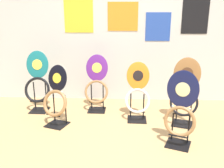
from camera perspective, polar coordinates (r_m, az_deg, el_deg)
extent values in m
plane|color=tan|center=(2.83, 3.29, -17.72)|extent=(14.00, 14.00, 0.00)
cube|color=silver|center=(4.41, 3.35, 12.78)|extent=(8.00, 0.06, 2.60)
cube|color=yellow|center=(4.44, -7.65, 15.48)|extent=(0.50, 0.01, 0.60)
cube|color=black|center=(4.53, 18.56, 15.08)|extent=(0.44, 0.01, 0.67)
cube|color=orange|center=(4.37, 2.49, 15.16)|extent=(0.51, 0.01, 0.48)
cube|color=#284CAD|center=(4.42, 10.47, 12.73)|extent=(0.42, 0.01, 0.48)
cube|color=black|center=(3.82, 5.71, -8.05)|extent=(0.29, 0.29, 0.01)
cylinder|color=black|center=(3.83, 4.29, -4.86)|extent=(0.02, 0.02, 0.37)
cylinder|color=black|center=(3.83, 7.23, -4.92)|extent=(0.02, 0.02, 0.37)
cylinder|color=black|center=(3.69, 5.80, -6.39)|extent=(0.22, 0.02, 0.02)
torus|color=silver|center=(3.68, 5.85, -3.82)|extent=(0.37, 0.19, 0.35)
ellipsoid|color=orange|center=(3.68, 5.97, 1.91)|extent=(0.34, 0.12, 0.40)
ellipsoid|color=black|center=(3.66, 5.98, 1.90)|extent=(0.15, 0.04, 0.15)
sphere|color=silver|center=(3.69, 4.47, -1.24)|extent=(0.02, 0.02, 0.02)
sphere|color=silver|center=(3.70, 7.33, -1.29)|extent=(0.02, 0.02, 0.02)
cube|color=black|center=(3.80, 15.71, -8.74)|extent=(0.36, 0.36, 0.01)
cylinder|color=black|center=(3.81, 14.65, -5.05)|extent=(0.02, 0.02, 0.42)
cylinder|color=black|center=(3.80, 17.59, -5.38)|extent=(0.02, 0.02, 0.42)
cylinder|color=black|center=(3.66, 15.79, -6.76)|extent=(0.22, 0.09, 0.02)
torus|color=black|center=(3.65, 16.09, -4.05)|extent=(0.43, 0.31, 0.37)
ellipsoid|color=#936033|center=(3.67, 16.78, 2.30)|extent=(0.40, 0.25, 0.45)
ellipsoid|color=#4C2D19|center=(3.65, 16.76, 2.30)|extent=(0.18, 0.10, 0.17)
sphere|color=silver|center=(3.68, 14.82, -1.10)|extent=(0.02, 0.02, 0.02)
sphere|color=silver|center=(3.67, 18.02, -1.44)|extent=(0.02, 0.02, 0.02)
cube|color=black|center=(3.73, -12.41, -9.02)|extent=(0.36, 0.36, 0.01)
cylinder|color=black|center=(3.76, -13.08, -5.21)|extent=(0.02, 0.02, 0.42)
cylinder|color=black|center=(3.66, -10.54, -5.69)|extent=(0.02, 0.02, 0.42)
cylinder|color=black|center=(3.60, -13.27, -6.98)|extent=(0.22, 0.09, 0.02)
torus|color=#9E7042|center=(3.58, -12.93, -4.28)|extent=(0.42, 0.30, 0.37)
ellipsoid|color=black|center=(3.56, -12.35, 1.32)|extent=(0.32, 0.20, 0.37)
ellipsoid|color=yellow|center=(3.54, -12.50, 1.31)|extent=(0.14, 0.08, 0.14)
sphere|color=silver|center=(3.62, -13.61, -1.47)|extent=(0.02, 0.02, 0.02)
sphere|color=silver|center=(3.53, -11.40, -1.80)|extent=(0.02, 0.02, 0.02)
cube|color=black|center=(4.29, -16.23, -5.82)|extent=(0.29, 0.29, 0.01)
cylinder|color=black|center=(4.32, -17.30, -2.45)|extent=(0.02, 0.02, 0.45)
cylinder|color=black|center=(4.26, -14.83, -2.54)|extent=(0.02, 0.02, 0.45)
cylinder|color=black|center=(4.16, -16.79, -3.84)|extent=(0.22, 0.02, 0.02)
torus|color=black|center=(4.15, -16.73, -1.28)|extent=(0.42, 0.19, 0.40)
ellipsoid|color=#197075|center=(4.15, -16.69, 4.28)|extent=(0.36, 0.11, 0.44)
ellipsoid|color=#EADB4C|center=(4.13, -16.76, 4.27)|extent=(0.16, 0.04, 0.16)
sphere|color=silver|center=(4.19, -17.89, 1.28)|extent=(0.02, 0.02, 0.02)
sphere|color=silver|center=(4.13, -15.34, 1.25)|extent=(0.02, 0.02, 0.02)
cube|color=black|center=(4.14, -3.48, -5.96)|extent=(0.29, 0.29, 0.01)
cylinder|color=black|center=(4.16, -4.72, -2.78)|extent=(0.02, 0.02, 0.41)
cylinder|color=black|center=(4.14, -2.03, -2.85)|extent=(0.02, 0.02, 0.41)
cylinder|color=black|center=(4.01, -3.66, -4.17)|extent=(0.22, 0.02, 0.02)
torus|color=#9E7042|center=(4.01, -3.60, -1.76)|extent=(0.38, 0.21, 0.36)
ellipsoid|color=#60237F|center=(4.03, -3.46, 3.72)|extent=(0.36, 0.14, 0.42)
ellipsoid|color=#E5CC4C|center=(4.02, -3.48, 3.73)|extent=(0.16, 0.05, 0.16)
sphere|color=silver|center=(4.04, -4.88, 0.68)|extent=(0.02, 0.02, 0.02)
sphere|color=silver|center=(4.02, -2.13, 0.63)|extent=(0.02, 0.02, 0.02)
cube|color=black|center=(3.26, 14.83, -13.18)|extent=(0.36, 0.36, 0.01)
cylinder|color=black|center=(3.26, 13.65, -9.33)|extent=(0.02, 0.02, 0.36)
cylinder|color=black|center=(3.24, 17.09, -9.81)|extent=(0.02, 0.02, 0.36)
cylinder|color=black|center=(3.12, 14.79, -11.45)|extent=(0.21, 0.10, 0.02)
torus|color=#9E7042|center=(3.10, 15.20, -8.24)|extent=(0.39, 0.25, 0.38)
ellipsoid|color=#141942|center=(3.00, 15.90, -1.17)|extent=(0.36, 0.17, 0.45)
ellipsoid|color=beige|center=(2.99, 15.85, -1.23)|extent=(0.16, 0.07, 0.17)
sphere|color=silver|center=(3.08, 13.68, -4.97)|extent=(0.02, 0.02, 0.02)
sphere|color=silver|center=(3.05, 17.42, -5.46)|extent=(0.02, 0.02, 0.02)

